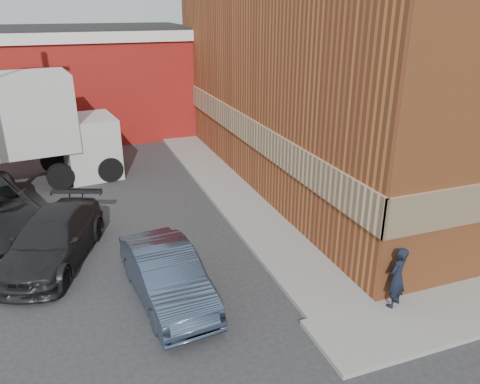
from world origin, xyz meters
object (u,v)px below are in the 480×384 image
object	(u,v)px
brick_building	(399,56)
box_truck	(3,125)
warehouse	(40,82)
suv_b	(53,239)
sedan	(167,276)
man	(397,277)

from	to	relation	value
brick_building	box_truck	bearing A→B (deg)	170.53
warehouse	suv_b	bearing A→B (deg)	-88.61
brick_building	sedan	xyz separation A→B (m)	(-11.56, -6.98, -4.02)
man	sedan	world-z (taller)	man
man	brick_building	bearing A→B (deg)	-151.54
suv_b	warehouse	bearing A→B (deg)	112.77
sedan	suv_b	xyz separation A→B (m)	(-2.57, 2.93, 0.00)
sedan	suv_b	world-z (taller)	suv_b
brick_building	box_truck	world-z (taller)	brick_building
man	box_truck	size ratio (longest dim) A/B	0.17
sedan	box_truck	world-z (taller)	box_truck
warehouse	box_truck	xyz separation A→B (m)	(-1.12, -8.40, -0.33)
suv_b	box_truck	distance (m)	7.06
brick_building	warehouse	size ratio (longest dim) A/B	1.12
warehouse	man	xyz separation A→B (m)	(7.82, -20.25, -1.93)
warehouse	brick_building	bearing A→B (deg)	-37.20
man	sedan	size ratio (longest dim) A/B	0.38
brick_building	suv_b	world-z (taller)	brick_building
suv_b	brick_building	bearing A→B (deg)	37.38
suv_b	box_truck	world-z (taller)	box_truck
brick_building	box_truck	size ratio (longest dim) A/B	2.03
man	suv_b	distance (m)	9.08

